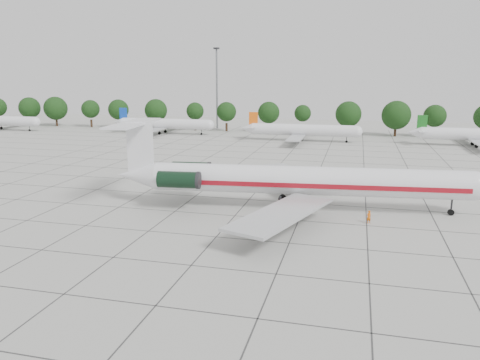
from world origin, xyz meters
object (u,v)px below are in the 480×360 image
(bg_airliner_d, at_px, (479,135))
(floodlight_mast, at_px, (217,84))
(main_airliner, at_px, (287,180))
(ground_crew, at_px, (369,217))
(bg_airliner_c, at_px, (303,130))
(bg_airliner_b, at_px, (165,124))

(bg_airliner_d, bearing_deg, floodlight_mast, 162.97)
(main_airliner, distance_m, ground_crew, 11.43)
(ground_crew, xyz_separation_m, bg_airliner_c, (-15.73, 67.55, 2.12))
(bg_airliner_b, bearing_deg, bg_airliner_d, -3.36)
(main_airliner, relative_size, ground_crew, 30.27)
(main_airliner, distance_m, bg_airliner_d, 74.90)
(bg_airliner_d, distance_m, floodlight_mast, 77.40)
(ground_crew, bearing_deg, floodlight_mast, -92.58)
(bg_airliner_b, relative_size, bg_airliner_c, 1.00)
(bg_airliner_b, bearing_deg, floodlight_mast, 57.89)
(ground_crew, height_order, floodlight_mast, floodlight_mast)
(ground_crew, distance_m, bg_airliner_d, 73.74)
(bg_airliner_b, relative_size, floodlight_mast, 1.11)
(main_airliner, height_order, bg_airliner_d, main_airliner)
(main_airliner, height_order, bg_airliner_c, main_airliner)
(floodlight_mast, bearing_deg, ground_crew, -63.08)
(ground_crew, bearing_deg, bg_airliner_d, -140.99)
(ground_crew, relative_size, bg_airliner_b, 0.06)
(main_airliner, height_order, ground_crew, main_airliner)
(ground_crew, xyz_separation_m, bg_airliner_b, (-57.16, 73.53, 2.12))
(bg_airliner_c, height_order, floodlight_mast, floodlight_mast)
(main_airliner, xyz_separation_m, bg_airliner_d, (37.36, 64.91, -1.04))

